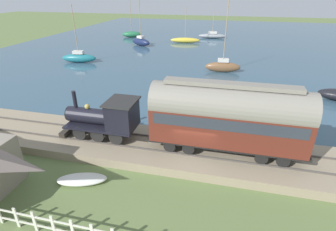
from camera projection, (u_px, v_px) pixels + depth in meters
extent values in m
plane|color=#607542|center=(194.00, 160.00, 16.90)|extent=(200.00, 200.00, 0.00)
cube|color=#38566B|center=(225.00, 41.00, 54.55)|extent=(80.00, 80.00, 0.01)
cube|color=gray|center=(195.00, 153.00, 17.10)|extent=(4.82, 56.00, 0.60)
cube|color=#4C4742|center=(194.00, 155.00, 16.22)|extent=(0.07, 54.88, 0.12)
cube|color=#4C4742|center=(197.00, 142.00, 17.66)|extent=(0.07, 54.88, 0.12)
cylinder|color=black|center=(116.00, 138.00, 17.07)|extent=(0.12, 0.96, 0.96)
cylinder|color=black|center=(125.00, 126.00, 18.51)|extent=(0.12, 0.96, 0.96)
cylinder|color=black|center=(97.00, 136.00, 17.35)|extent=(0.12, 0.96, 0.96)
cylinder|color=black|center=(108.00, 124.00, 18.79)|extent=(0.12, 0.96, 0.96)
cylinder|color=black|center=(79.00, 133.00, 17.62)|extent=(0.12, 0.96, 0.96)
cylinder|color=black|center=(91.00, 122.00, 19.07)|extent=(0.12, 0.96, 0.96)
cube|color=black|center=(102.00, 125.00, 17.90)|extent=(2.15, 4.78, 0.12)
cylinder|color=black|center=(88.00, 115.00, 17.84)|extent=(1.05, 2.87, 1.05)
cylinder|color=black|center=(69.00, 113.00, 18.15)|extent=(1.00, 0.08, 1.00)
cylinder|color=black|center=(75.00, 99.00, 17.54)|extent=(0.26, 0.26, 1.16)
sphere|color=tan|center=(87.00, 107.00, 17.55)|extent=(0.36, 0.36, 0.36)
cube|color=black|center=(122.00, 115.00, 17.16)|extent=(2.05, 1.67, 1.75)
cube|color=#282828|center=(121.00, 102.00, 16.75)|extent=(2.25, 1.91, 0.10)
cube|color=#2D2823|center=(70.00, 129.00, 18.76)|extent=(1.95, 0.44, 0.32)
cylinder|color=black|center=(283.00, 161.00, 14.94)|extent=(0.12, 0.76, 0.76)
cylinder|color=black|center=(279.00, 146.00, 16.39)|extent=(0.12, 0.76, 0.76)
cylinder|color=black|center=(261.00, 158.00, 15.20)|extent=(0.12, 0.76, 0.76)
cylinder|color=black|center=(259.00, 144.00, 16.64)|extent=(0.12, 0.76, 0.76)
cylinder|color=black|center=(188.00, 149.00, 16.10)|extent=(0.12, 0.76, 0.76)
cylinder|color=black|center=(192.00, 136.00, 17.55)|extent=(0.12, 0.76, 0.76)
cylinder|color=black|center=(170.00, 146.00, 16.35)|extent=(0.12, 0.76, 0.76)
cylinder|color=black|center=(175.00, 133.00, 17.80)|extent=(0.12, 0.76, 0.76)
cube|color=black|center=(225.00, 142.00, 16.24)|extent=(1.96, 9.53, 0.16)
cube|color=#5B2319|center=(227.00, 124.00, 15.68)|extent=(2.17, 9.15, 2.39)
cube|color=#2D333D|center=(228.00, 117.00, 15.49)|extent=(2.20, 8.58, 0.67)
cylinder|color=gray|center=(229.00, 105.00, 15.15)|extent=(2.28, 9.15, 2.28)
cube|color=gray|center=(231.00, 85.00, 14.60)|extent=(0.76, 7.63, 0.24)
ellipsoid|color=gray|center=(212.00, 36.00, 57.88)|extent=(2.29, 6.26, 0.98)
cylinder|color=#9E8460|center=(213.00, 22.00, 56.64)|extent=(0.10, 0.10, 4.68)
cube|color=silver|center=(213.00, 33.00, 57.56)|extent=(1.18, 1.93, 0.45)
ellipsoid|color=#1E707A|center=(79.00, 58.00, 38.86)|extent=(2.31, 5.24, 1.28)
cylinder|color=#9E8460|center=(75.00, 30.00, 37.09)|extent=(0.10, 0.10, 6.81)
cube|color=silver|center=(78.00, 52.00, 38.48)|extent=(1.11, 1.65, 0.45)
ellipsoid|color=#236B42|center=(132.00, 34.00, 58.99)|extent=(2.64, 4.54, 1.28)
cylinder|color=#9E8460|center=(131.00, 15.00, 57.18)|extent=(0.10, 0.10, 7.00)
ellipsoid|color=#192347|center=(141.00, 42.00, 50.26)|extent=(3.29, 4.62, 1.39)
cylinder|color=#9E8460|center=(140.00, 17.00, 48.30)|extent=(0.10, 0.10, 7.55)
cube|color=silver|center=(141.00, 37.00, 49.86)|extent=(1.36, 1.58, 0.45)
ellipsoid|color=brown|center=(223.00, 67.00, 34.41)|extent=(1.55, 4.67, 1.32)
cylinder|color=#9E8460|center=(226.00, 30.00, 32.39)|extent=(0.10, 0.10, 7.93)
cube|color=silver|center=(223.00, 60.00, 34.02)|extent=(0.79, 1.44, 0.45)
ellipsoid|color=gold|center=(185.00, 40.00, 53.03)|extent=(2.08, 6.08, 1.00)
cylinder|color=#9E8460|center=(186.00, 23.00, 51.56)|extent=(0.10, 0.10, 5.70)
ellipsoid|color=silver|center=(161.00, 111.00, 23.28)|extent=(1.71, 2.42, 0.31)
ellipsoid|color=silver|center=(240.00, 124.00, 20.92)|extent=(2.43, 2.29, 0.42)
ellipsoid|color=silver|center=(164.00, 97.00, 26.02)|extent=(2.28, 2.81, 0.47)
ellipsoid|color=silver|center=(82.00, 179.00, 14.85)|extent=(1.88, 3.00, 0.44)
cube|color=silver|center=(72.00, 230.00, 11.33)|extent=(0.06, 0.14, 1.15)
cube|color=silver|center=(53.00, 226.00, 11.53)|extent=(0.06, 0.14, 1.15)
cube|color=silver|center=(35.00, 221.00, 11.73)|extent=(0.06, 0.14, 1.15)
cube|color=silver|center=(16.00, 218.00, 11.93)|extent=(0.06, 0.14, 1.15)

